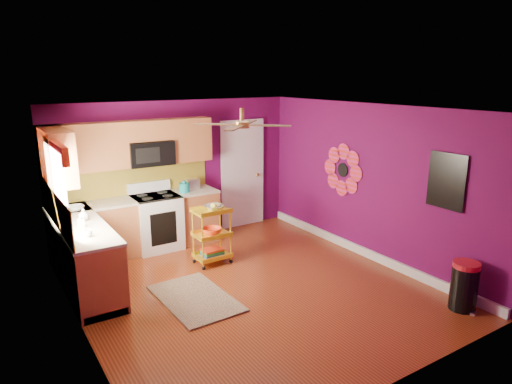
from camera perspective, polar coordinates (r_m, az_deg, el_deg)
ground at (r=6.60m, az=-0.70°, el=-11.88°), size 5.00×5.00×0.00m
room_envelope at (r=6.07m, az=-0.53°, el=2.15°), size 4.54×5.04×2.52m
lower_cabinets at (r=7.49m, az=-17.08°, el=-5.63°), size 2.81×2.31×0.94m
electric_range at (r=8.02m, az=-12.34°, el=-3.62°), size 0.76×0.66×1.13m
upper_cabinetry at (r=7.52m, az=-17.83°, el=5.15°), size 2.80×2.30×1.26m
left_window at (r=6.26m, az=-23.71°, el=2.27°), size 0.08×1.35×1.08m
panel_door at (r=8.93m, az=-1.71°, el=2.15°), size 0.95×0.11×2.15m
right_wall_art at (r=7.26m, az=15.86°, el=2.12°), size 0.04×2.74×1.04m
ceiling_fan at (r=6.12m, az=-1.77°, el=8.49°), size 1.01×1.01×0.26m
shag_rug at (r=6.34m, az=-7.61°, el=-13.03°), size 0.88×1.40×0.02m
rolling_cart at (r=7.25m, az=-5.49°, el=-5.09°), size 0.55×0.40×0.99m
trash_can at (r=6.49m, az=24.58°, el=-10.63°), size 0.42×0.42×0.64m
teal_kettle at (r=8.03m, az=-8.95°, el=0.57°), size 0.18×0.18×0.21m
toaster at (r=8.24m, az=-7.92°, el=1.02°), size 0.22×0.15×0.18m
soap_bottle_a at (r=6.54m, az=-21.05°, el=-3.43°), size 0.08×0.08×0.17m
soap_bottle_b at (r=6.84m, az=-20.77°, el=-2.64°), size 0.14×0.14×0.17m
counter_dish at (r=7.40m, az=-21.72°, el=-1.89°), size 0.27×0.27×0.07m
counter_cup at (r=6.15m, az=-20.25°, el=-4.88°), size 0.11×0.11×0.09m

